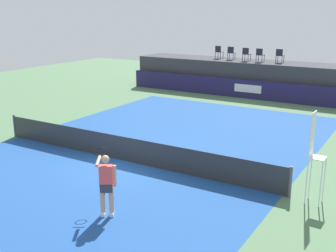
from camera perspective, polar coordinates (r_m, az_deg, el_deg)
name	(u,v)px	position (r m, az deg, el deg)	size (l,w,h in m)	color
ground_plane	(167,141)	(18.56, -0.13, -1.99)	(48.00, 48.00, 0.00)	#4C704C
court_inner	(126,161)	(16.21, -5.66, -4.70)	(12.00, 22.00, 0.00)	#1C478C
sponsor_wall	(252,90)	(27.68, 11.26, 4.82)	(18.00, 0.22, 1.20)	#231E4C
spectator_platform	(262,78)	(29.27, 12.54, 6.31)	(18.00, 2.80, 2.20)	#38383D
spectator_chair_far_left	(219,51)	(30.46, 6.86, 9.93)	(0.47, 0.47, 0.89)	#1E232D
spectator_chair_left	(231,52)	(29.89, 8.49, 9.77)	(0.47, 0.47, 0.89)	#1E232D
spectator_chair_center	(246,54)	(29.18, 10.48, 9.55)	(0.46, 0.46, 0.89)	#1E232D
spectator_chair_right	(260,54)	(28.82, 12.26, 9.39)	(0.46, 0.46, 0.89)	#1E232D
spectator_chair_far_right	(280,55)	(28.71, 14.80, 9.21)	(0.45, 0.45, 0.89)	#1E232D
umpire_chair	(314,151)	(12.99, 19.08, -3.25)	(0.45, 0.45, 2.76)	white
tennis_net	(126,149)	(16.05, -5.71, -3.11)	(12.40, 0.02, 0.95)	#2D2D2D
net_post_near	(15,126)	(20.24, -19.93, 0.02)	(0.10, 0.10, 1.00)	#4C4C51
net_post_far	(290,182)	(13.48, 16.12, -7.25)	(0.10, 0.10, 1.00)	#4C4C51
tennis_player	(106,183)	(11.85, -8.30, -7.57)	(1.10, 1.01, 1.77)	white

